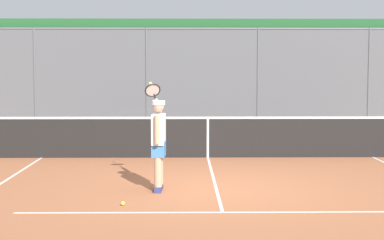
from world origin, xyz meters
name	(u,v)px	position (x,y,z in m)	size (l,w,h in m)	color
ground_plane	(216,189)	(0.00, 0.00, 0.00)	(60.00, 60.00, 0.00)	#A8603D
court_line_markings	(224,216)	(0.00, 1.98, 0.00)	(7.84, 10.10, 0.01)	white
fence_backdrop	(202,78)	(0.00, -8.83, 1.78)	(19.87, 1.37, 3.59)	#565B60
tennis_net	(208,137)	(0.00, -3.81, 0.49)	(10.07, 0.09, 1.07)	#2D2D2D
tennis_player	(158,139)	(1.00, 0.09, 0.90)	(0.43, 1.34, 1.84)	navy
tennis_ball_near_baseline	(123,204)	(1.50, 1.27, 0.03)	(0.07, 0.07, 0.07)	#C1D138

